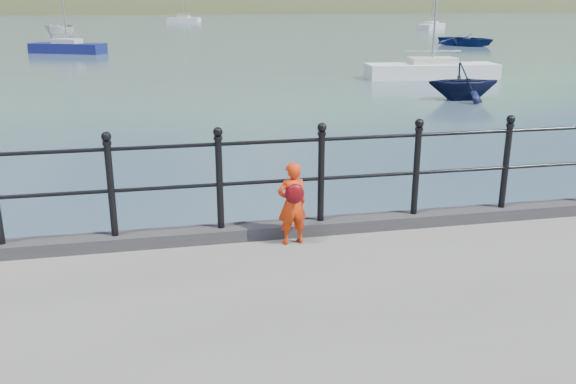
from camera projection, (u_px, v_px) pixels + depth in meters
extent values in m
plane|color=#2D4251|center=(270.00, 304.00, 7.73)|extent=(600.00, 600.00, 0.00)
cube|color=#28282B|center=(272.00, 230.00, 7.26)|extent=(60.00, 0.30, 0.15)
cylinder|color=black|center=(271.00, 182.00, 7.08)|extent=(18.00, 0.04, 0.04)
cylinder|color=black|center=(271.00, 142.00, 6.94)|extent=(18.00, 0.04, 0.04)
cylinder|color=black|center=(111.00, 191.00, 6.73)|extent=(0.08, 0.08, 1.05)
sphere|color=black|center=(106.00, 137.00, 6.55)|extent=(0.11, 0.11, 0.11)
cylinder|color=black|center=(220.00, 185.00, 6.97)|extent=(0.08, 0.08, 1.05)
sphere|color=black|center=(218.00, 132.00, 6.78)|extent=(0.11, 0.11, 0.11)
cylinder|color=black|center=(321.00, 179.00, 7.20)|extent=(0.08, 0.08, 1.05)
sphere|color=black|center=(322.00, 127.00, 7.01)|extent=(0.11, 0.11, 0.11)
cylinder|color=black|center=(416.00, 173.00, 7.43)|extent=(0.08, 0.08, 1.05)
sphere|color=black|center=(419.00, 123.00, 7.25)|extent=(0.11, 0.11, 0.11)
cylinder|color=black|center=(505.00, 168.00, 7.67)|extent=(0.08, 0.08, 1.05)
sphere|color=black|center=(511.00, 119.00, 7.48)|extent=(0.11, 0.11, 0.11)
ellipsoid|color=#333A21|center=(226.00, 60.00, 198.23)|extent=(400.00, 100.00, 88.00)
ellipsoid|color=#387026|center=(303.00, 73.00, 265.58)|extent=(600.00, 180.00, 156.00)
cube|color=silver|center=(31.00, 2.00, 168.92)|extent=(9.00, 6.00, 6.00)
cube|color=silver|center=(117.00, 1.00, 173.38)|extent=(9.00, 6.00, 6.00)
cube|color=silver|center=(222.00, 1.00, 179.21)|extent=(9.00, 6.00, 6.00)
cube|color=silver|center=(311.00, 1.00, 184.45)|extent=(9.00, 6.00, 6.00)
imported|color=red|center=(292.00, 203.00, 6.92)|extent=(0.39, 0.29, 0.97)
ellipsoid|color=#B80610|center=(295.00, 194.00, 6.75)|extent=(0.22, 0.11, 0.23)
imported|color=navy|center=(467.00, 40.00, 50.23)|extent=(5.44, 5.93, 1.00)
imported|color=silver|center=(60.00, 33.00, 52.61)|extent=(2.72, 4.67, 1.70)
imported|color=black|center=(463.00, 81.00, 23.19)|extent=(2.92, 2.58, 1.43)
cube|color=silver|center=(431.00, 27.00, 77.26)|extent=(5.50, 5.65, 0.90)
cube|color=beige|center=(431.00, 23.00, 77.11)|extent=(2.35, 2.38, 0.50)
cylinder|color=#A5A5A8|center=(432.00, 19.00, 76.94)|extent=(1.97, 2.06, 0.06)
cube|color=white|center=(431.00, 73.00, 29.67)|extent=(6.46, 2.32, 0.90)
cube|color=beige|center=(432.00, 63.00, 29.52)|extent=(2.32, 1.42, 0.50)
cylinder|color=#A5A5A8|center=(433.00, 51.00, 29.35)|extent=(2.84, 0.32, 0.06)
cube|color=navy|center=(68.00, 50.00, 43.39)|extent=(5.54, 3.75, 0.90)
cube|color=beige|center=(67.00, 42.00, 43.24)|extent=(2.19, 1.85, 0.50)
cylinder|color=#A5A5A8|center=(66.00, 34.00, 43.07)|extent=(2.20, 1.04, 0.06)
cube|color=white|center=(184.00, 20.00, 102.42)|extent=(5.71, 3.80, 0.90)
cube|color=beige|center=(184.00, 17.00, 102.27)|extent=(2.24, 1.86, 0.50)
cylinder|color=#A5A5A8|center=(184.00, 14.00, 102.10)|extent=(2.28, 1.09, 0.06)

